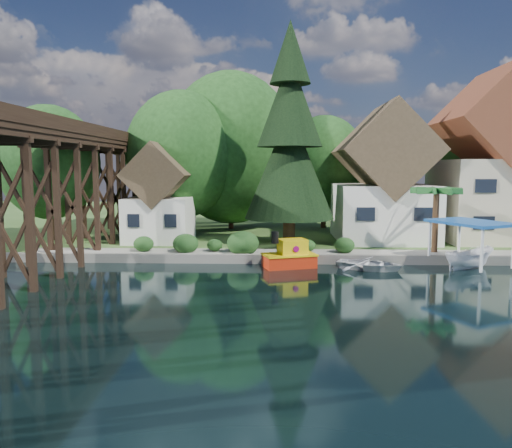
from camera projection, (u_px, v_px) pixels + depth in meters
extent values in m
plane|color=black|center=(311.00, 294.00, 25.33)|extent=(140.00, 140.00, 0.00)
cube|color=#304F1F|center=(289.00, 219.00, 59.06)|extent=(140.00, 52.00, 0.50)
cube|color=slate|center=(362.00, 260.00, 33.10)|extent=(60.00, 0.40, 0.62)
cube|color=gray|center=(388.00, 253.00, 34.30)|extent=(50.00, 2.60, 0.06)
cube|color=black|center=(28.00, 209.00, 28.60)|extent=(4.00, 0.36, 8.00)
cube|color=black|center=(53.00, 205.00, 31.78)|extent=(4.00, 0.36, 8.00)
cube|color=black|center=(73.00, 202.00, 34.96)|extent=(4.00, 0.36, 8.00)
cube|color=black|center=(89.00, 199.00, 38.13)|extent=(4.00, 0.36, 8.00)
cube|color=black|center=(104.00, 196.00, 41.31)|extent=(4.00, 0.36, 8.00)
cube|color=black|center=(116.00, 194.00, 44.49)|extent=(4.00, 0.36, 8.00)
cube|color=black|center=(126.00, 193.00, 47.67)|extent=(4.00, 0.36, 8.00)
cube|color=black|center=(135.00, 191.00, 50.84)|extent=(4.00, 0.36, 8.00)
cube|color=black|center=(19.00, 141.00, 30.98)|extent=(0.35, 44.00, 0.35)
cube|color=black|center=(75.00, 141.00, 30.86)|extent=(0.35, 44.00, 0.35)
cube|color=black|center=(47.00, 136.00, 30.89)|extent=(4.00, 44.00, 0.30)
cube|color=black|center=(14.00, 127.00, 30.89)|extent=(0.12, 44.00, 0.80)
cube|color=black|center=(78.00, 127.00, 30.76)|extent=(0.12, 44.00, 0.80)
cube|color=white|center=(382.00, 212.00, 40.66)|extent=(7.50, 8.00, 4.50)
cube|color=#4B3A28|center=(384.00, 151.00, 40.10)|extent=(7.64, 8.64, 7.64)
cube|color=black|center=(366.00, 214.00, 36.70)|extent=(1.35, 0.08, 1.00)
cube|color=black|center=(423.00, 214.00, 36.55)|extent=(1.35, 0.08, 1.00)
cube|color=beige|center=(492.00, 200.00, 40.74)|extent=(8.50, 8.50, 6.50)
cube|color=#5D2F1B|center=(497.00, 121.00, 40.02)|extent=(8.65, 9.18, 8.65)
cube|color=black|center=(485.00, 199.00, 36.52)|extent=(1.53, 0.08, 1.00)
cube|color=white|center=(160.00, 219.00, 39.85)|extent=(5.00, 5.00, 3.50)
cube|color=#4B3A28|center=(159.00, 175.00, 39.45)|extent=(5.09, 5.40, 5.09)
cube|color=black|center=(133.00, 221.00, 37.36)|extent=(0.90, 0.08, 1.00)
cube|color=black|center=(171.00, 221.00, 37.26)|extent=(0.90, 0.08, 1.00)
cylinder|color=#382314|center=(182.00, 209.00, 44.23)|extent=(0.50, 0.50, 4.50)
ellipsoid|color=#1C4117|center=(181.00, 155.00, 43.69)|extent=(4.40, 4.40, 5.06)
cylinder|color=#382314|center=(231.00, 203.00, 48.03)|extent=(0.50, 0.50, 4.95)
ellipsoid|color=#1C4117|center=(231.00, 148.00, 47.44)|extent=(5.00, 5.00, 5.75)
cylinder|color=#382314|center=(323.00, 207.00, 48.77)|extent=(0.50, 0.50, 4.05)
ellipsoid|color=#1C4117|center=(324.00, 163.00, 48.28)|extent=(4.00, 4.00, 4.60)
cylinder|color=#382314|center=(479.00, 205.00, 48.23)|extent=(0.50, 0.50, 4.50)
ellipsoid|color=#1C4117|center=(481.00, 156.00, 47.69)|extent=(4.60, 4.60, 5.29)
cylinder|color=#382314|center=(52.00, 215.00, 40.62)|extent=(0.50, 0.50, 4.05)
ellipsoid|color=#1C4117|center=(49.00, 162.00, 40.14)|extent=(4.00, 4.00, 4.60)
ellipsoid|color=#183C15|center=(186.00, 242.00, 34.60)|extent=(1.98, 1.98, 1.53)
ellipsoid|color=#183C15|center=(215.00, 244.00, 34.84)|extent=(1.54, 1.54, 1.19)
ellipsoid|color=#183C15|center=(243.00, 241.00, 34.25)|extent=(2.20, 2.20, 1.70)
ellipsoid|color=#183C15|center=(144.00, 242.00, 34.91)|extent=(1.76, 1.76, 1.36)
ellipsoid|color=#183C15|center=(308.00, 244.00, 34.72)|extent=(1.54, 1.54, 1.19)
ellipsoid|color=#183C15|center=(345.00, 244.00, 34.33)|extent=(1.76, 1.76, 1.36)
cylinder|color=#382314|center=(289.00, 225.00, 38.00)|extent=(0.92, 0.92, 3.07)
cone|color=black|center=(289.00, 164.00, 37.48)|extent=(6.76, 6.76, 8.19)
cone|color=black|center=(290.00, 102.00, 36.96)|extent=(4.91, 4.91, 6.66)
cone|color=black|center=(290.00, 52.00, 36.55)|extent=(3.07, 3.07, 4.61)
cylinder|color=#382314|center=(435.00, 223.00, 34.39)|extent=(0.41, 0.41, 4.13)
ellipsoid|color=#1A501F|center=(437.00, 191.00, 34.13)|extent=(3.63, 3.63, 0.94)
cube|color=red|center=(289.00, 262.00, 32.05)|extent=(3.59, 2.62, 0.86)
cube|color=yellow|center=(289.00, 254.00, 32.00)|extent=(3.72, 2.76, 0.11)
cube|color=yellow|center=(292.00, 247.00, 32.01)|extent=(2.03, 1.75, 1.07)
cylinder|color=black|center=(275.00, 237.00, 31.61)|extent=(0.47, 0.47, 0.75)
cylinder|color=#920B5B|center=(296.00, 249.00, 31.37)|extent=(0.39, 0.20, 0.39)
cylinder|color=#920B5B|center=(289.00, 246.00, 32.64)|extent=(0.39, 0.20, 0.39)
cylinder|color=#920B5B|center=(305.00, 247.00, 32.24)|extent=(0.20, 0.39, 0.39)
imported|color=silver|center=(370.00, 263.00, 31.37)|extent=(4.92, 4.29, 0.85)
imported|color=white|center=(469.00, 257.00, 31.49)|extent=(4.06, 3.02, 1.48)
cube|color=#174B98|center=(471.00, 223.00, 31.24)|extent=(5.05, 5.70, 0.18)
cylinder|color=white|center=(459.00, 238.00, 33.82)|extent=(0.18, 0.18, 2.66)
cylinder|color=white|center=(482.00, 250.00, 28.97)|extent=(0.18, 0.18, 2.66)
cylinder|color=white|center=(430.00, 240.00, 32.70)|extent=(0.18, 0.18, 2.66)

